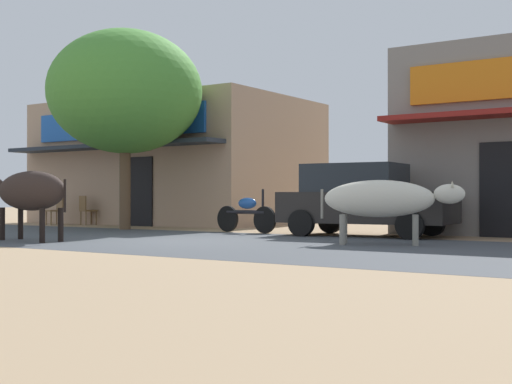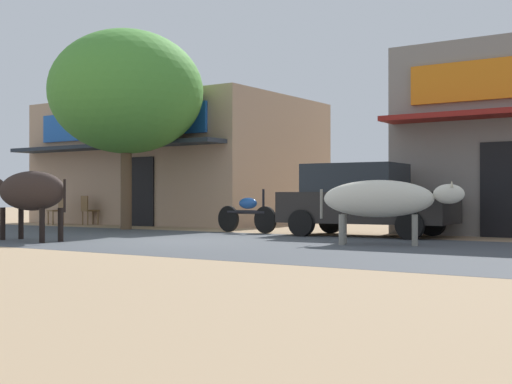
{
  "view_description": "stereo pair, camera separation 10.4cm",
  "coord_description": "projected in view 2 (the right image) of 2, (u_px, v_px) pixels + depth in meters",
  "views": [
    {
      "loc": [
        9.31,
        -11.13,
        0.9
      ],
      "look_at": [
        0.87,
        1.55,
        1.0
      ],
      "focal_mm": 49.55,
      "sensor_mm": 36.0,
      "label": 1
    },
    {
      "loc": [
        9.39,
        -11.08,
        0.9
      ],
      "look_at": [
        0.87,
        1.55,
        1.0
      ],
      "focal_mm": 49.55,
      "sensor_mm": 36.0,
      "label": 2
    }
  ],
  "objects": [
    {
      "name": "roadside_tree",
      "position": [
        126.0,
        92.0,
        19.27
      ],
      "size": [
        4.21,
        4.21,
        5.44
      ],
      "color": "brown",
      "rests_on": "ground"
    },
    {
      "name": "parked_hatchback_car",
      "position": [
        364.0,
        199.0,
        15.98
      ],
      "size": [
        3.96,
        1.98,
        1.64
      ],
      "color": "black",
      "rests_on": "ground"
    },
    {
      "name": "ground",
      "position": [
        178.0,
        240.0,
        14.43
      ],
      "size": [
        80.0,
        80.0,
        0.0
      ],
      "primitive_type": "plane",
      "color": "#A08462"
    },
    {
      "name": "cow_far_dark",
      "position": [
        382.0,
        199.0,
        13.1
      ],
      "size": [
        2.55,
        1.35,
        1.21
      ],
      "color": "beige",
      "rests_on": "ground"
    },
    {
      "name": "asphalt_road",
      "position": [
        178.0,
        240.0,
        14.43
      ],
      "size": [
        72.0,
        6.34,
        0.0
      ],
      "primitive_type": "cube",
      "color": "#3F4349",
      "rests_on": "ground"
    },
    {
      "name": "storefront_left_cafe",
      "position": [
        179.0,
        164.0,
        24.35
      ],
      "size": [
        8.69,
        6.67,
        4.06
      ],
      "color": "tan",
      "rests_on": "ground"
    },
    {
      "name": "cafe_chair_by_doorway",
      "position": [
        58.0,
        209.0,
        22.37
      ],
      "size": [
        0.54,
        0.54,
        0.92
      ],
      "color": "brown",
      "rests_on": "ground"
    },
    {
      "name": "cafe_chair_near_tree",
      "position": [
        88.0,
        209.0,
        22.29
      ],
      "size": [
        0.55,
        0.55,
        0.92
      ],
      "color": "brown",
      "rests_on": "ground"
    },
    {
      "name": "cow_near_brown",
      "position": [
        29.0,
        192.0,
        14.3
      ],
      "size": [
        2.74,
        0.79,
        1.41
      ],
      "color": "#2F2420",
      "rests_on": "ground"
    },
    {
      "name": "parked_motorcycle",
      "position": [
        247.0,
        213.0,
        17.56
      ],
      "size": [
        1.88,
        0.3,
        1.08
      ],
      "color": "black",
      "rests_on": "ground"
    }
  ]
}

